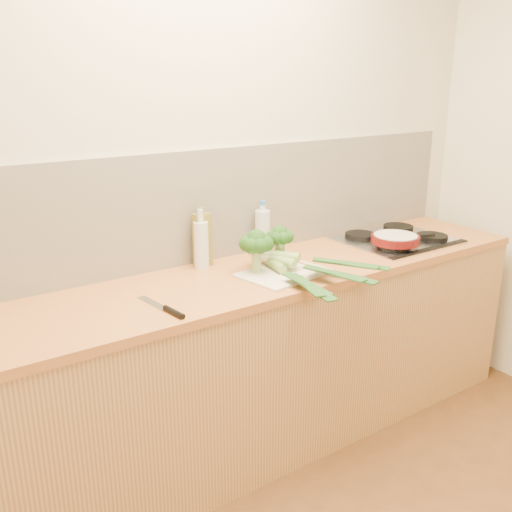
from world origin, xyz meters
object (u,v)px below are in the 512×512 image
at_px(chopping_board, 283,273).
at_px(chefs_knife, 169,310).
at_px(skillet, 396,239).
at_px(gas_hob, 397,239).

distance_m(chopping_board, chefs_knife, 0.63).
relative_size(chefs_knife, skillet, 0.84).
bearing_deg(chefs_knife, gas_hob, -0.62).
height_order(chopping_board, chefs_knife, chefs_knife).
height_order(chopping_board, skillet, skillet).
height_order(chefs_knife, skillet, skillet).
xyz_separation_m(gas_hob, skillet, (-0.13, -0.11, 0.05)).
xyz_separation_m(chopping_board, skillet, (0.71, -0.03, 0.05)).
height_order(gas_hob, chefs_knife, gas_hob).
bearing_deg(gas_hob, chefs_knife, -173.08).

